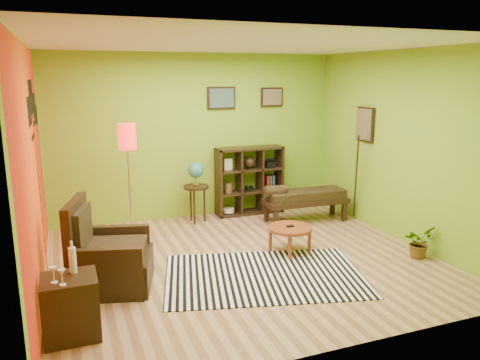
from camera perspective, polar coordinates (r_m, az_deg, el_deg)
name	(u,v)px	position (r m, az deg, el deg)	size (l,w,h in m)	color
ground	(244,260)	(6.37, 0.47, -9.76)	(5.00, 5.00, 0.00)	tan
room_shell	(237,127)	(5.90, -0.40, 6.54)	(5.04, 4.54, 2.82)	#81B427
zebra_rug	(264,275)	(5.92, 2.98, -11.53)	(2.42, 1.58, 0.01)	white
coffee_table	(290,230)	(6.56, 6.12, -6.13)	(0.61, 0.61, 0.40)	brown
armchair	(107,261)	(5.73, -15.90, -9.43)	(1.06, 1.05, 1.06)	black
side_cabinet	(71,306)	(4.82, -19.93, -14.28)	(0.50, 0.46, 0.91)	black
floor_lamp	(127,148)	(6.79, -13.56, 3.86)	(0.27, 0.27, 1.77)	silver
globe_table	(196,177)	(7.78, -5.39, 0.36)	(0.42, 0.42, 1.03)	black
cube_shelf	(250,181)	(8.32, 1.25, -0.06)	(1.20, 0.35, 1.20)	black
bench	(304,197)	(7.95, 7.76, -2.09)	(1.46, 0.57, 0.66)	black
potted_plant	(418,245)	(6.86, 20.91, -7.44)	(0.39, 0.43, 0.34)	#26661E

